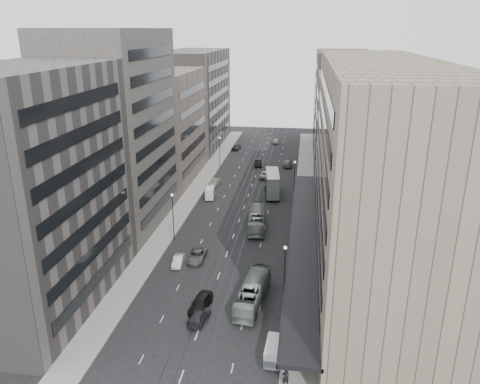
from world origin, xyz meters
The scene contains 30 objects.
ground centered at (0.00, 0.00, 0.00)m, with size 220.00×220.00×0.00m, color black.
sidewalk_right centered at (12.00, 37.50, 0.07)m, with size 4.00×125.00×0.15m, color gray.
sidewalk_left centered at (-12.00, 37.50, 0.07)m, with size 4.00×125.00×0.15m, color gray.
department_store centered at (21.45, 8.00, 14.95)m, with size 19.20×60.00×30.00m.
building_right_mid centered at (21.50, 52.00, 12.00)m, with size 15.00×28.00×24.00m, color #443F3B.
building_right_far centered at (21.50, 82.00, 14.00)m, with size 15.00×32.00×28.00m, color #5D5854.
building_left_a centered at (-21.50, -8.00, 15.00)m, with size 15.00×28.00×30.00m, color #5D5854.
building_left_b centered at (-21.50, 19.00, 17.00)m, with size 15.00×26.00×34.00m, color #443F3B.
building_left_c centered at (-21.50, 46.00, 12.50)m, with size 15.00×28.00×25.00m, color #7B6A60.
building_left_d centered at (-21.50, 79.00, 14.00)m, with size 15.00×38.00×28.00m, color #5D5854.
lamp_right_near centered at (9.70, -5.00, 5.20)m, with size 0.44×0.44×8.32m.
lamp_right_far centered at (9.70, 35.00, 5.20)m, with size 0.44×0.44×8.32m.
lamp_left_near centered at (-9.70, 12.00, 5.20)m, with size 0.44×0.44×8.32m.
lamp_left_far centered at (-9.70, 55.00, 5.20)m, with size 0.44×0.44×8.32m.
bus_near centered at (5.72, -5.37, 1.58)m, with size 2.66×11.37×3.17m, color gray.
bus_far centered at (3.53, 19.23, 1.61)m, with size 2.71×11.59×3.23m, color gray.
double_decker centered at (5.06, 36.73, 2.77)m, with size 3.76×9.62×5.13m.
vw_microbus centered at (9.20, -16.11, 1.20)m, with size 2.03×4.10×2.16m.
panel_van centered at (-7.73, 32.66, 1.33)m, with size 2.26×4.01×2.41m.
sedan_0 centered at (-0.73, -7.51, 0.86)m, with size 2.03×5.06×1.72m, color black.
sedan_1 centered at (-6.67, 3.47, 0.67)m, with size 1.43×4.09×1.35m, color silver.
sedan_2 centered at (-4.21, 5.34, 0.74)m, with size 2.45×5.32×1.48m, color #535356.
sedan_3 centered at (-0.34, -10.23, 0.68)m, with size 1.90×4.66×1.35m, color #252628.
sedan_4 centered at (-8.50, 41.51, 0.83)m, with size 1.96×4.87×1.66m, color #A6A189.
sedan_5 centered at (-0.31, 59.12, 0.81)m, with size 1.72×4.94×1.63m, color black.
sedan_6 centered at (2.68, 49.38, 0.78)m, with size 2.60×5.63×1.56m, color #B6B7B2.
sedan_7 centered at (7.34, 59.77, 0.83)m, with size 2.33×5.73×1.66m, color slate.
sedan_8 centered at (-8.50, 75.48, 0.86)m, with size 2.02×5.03×1.71m, color #28282A.
sedan_9 centered at (2.42, 85.36, 0.68)m, with size 1.44×4.12×1.36m, color #A7A28B.
pedestrian centered at (10.67, -19.89, 1.18)m, with size 0.75×0.49×2.06m, color black.
Camera 1 is at (11.47, -57.93, 33.90)m, focal length 35.00 mm.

